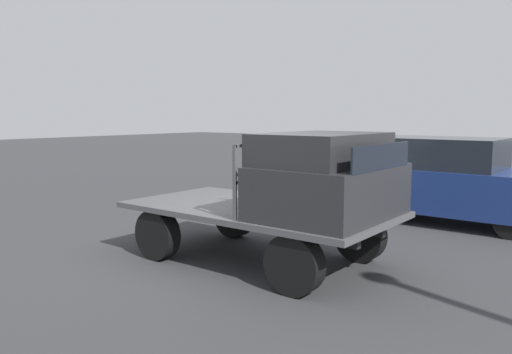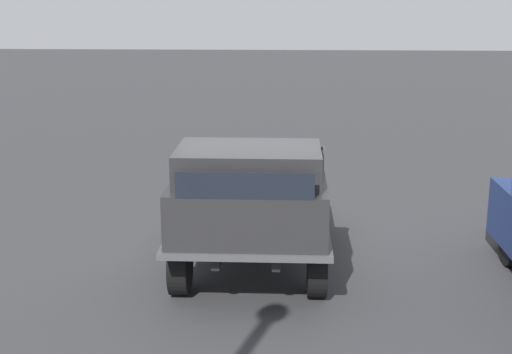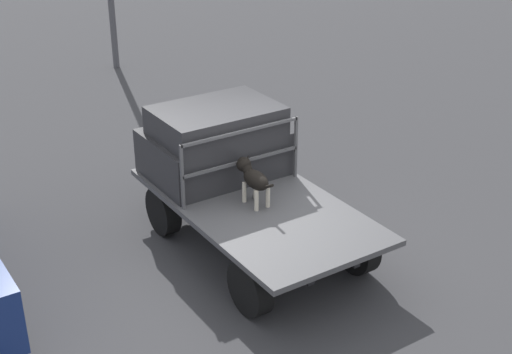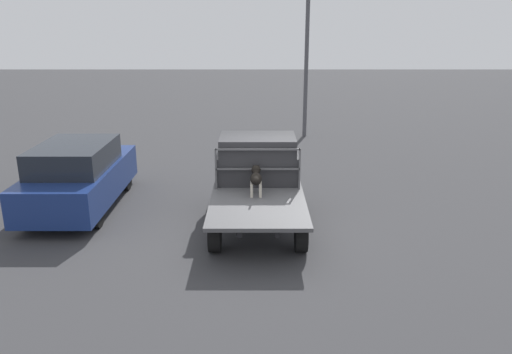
# 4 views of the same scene
# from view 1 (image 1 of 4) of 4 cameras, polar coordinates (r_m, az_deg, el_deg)

# --- Properties ---
(ground_plane) EXTENTS (80.00, 80.00, 0.00)m
(ground_plane) POSITION_cam_1_polar(r_m,az_deg,el_deg) (7.46, 0.25, -9.46)
(ground_plane) COLOR #38383A
(flatbed_truck) EXTENTS (3.89, 2.06, 0.80)m
(flatbed_truck) POSITION_cam_1_polar(r_m,az_deg,el_deg) (7.31, 0.25, -5.02)
(flatbed_truck) COLOR black
(flatbed_truck) RESTS_ON ground
(truck_cab) EXTENTS (1.47, 1.94, 1.09)m
(truck_cab) POSITION_cam_1_polar(r_m,az_deg,el_deg) (6.57, 8.10, -0.03)
(truck_cab) COLOR #28282B
(truck_cab) RESTS_ON flatbed_truck
(truck_headboard) EXTENTS (0.04, 1.94, 0.96)m
(truck_headboard) POSITION_cam_1_polar(r_m,az_deg,el_deg) (6.97, 2.61, 1.40)
(truck_headboard) COLOR #4C4C4F
(truck_headboard) RESTS_ON flatbed_truck
(dog) EXTENTS (0.87, 0.25, 0.63)m
(dog) POSITION_cam_1_polar(r_m,az_deg,el_deg) (7.23, 0.52, -0.33)
(dog) COLOR beige
(dog) RESTS_ON flatbed_truck
(parked_sedan) EXTENTS (4.29, 1.82, 1.68)m
(parked_sedan) POSITION_cam_1_polar(r_m,az_deg,el_deg) (10.62, 20.82, -0.33)
(parked_sedan) COLOR black
(parked_sedan) RESTS_ON ground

